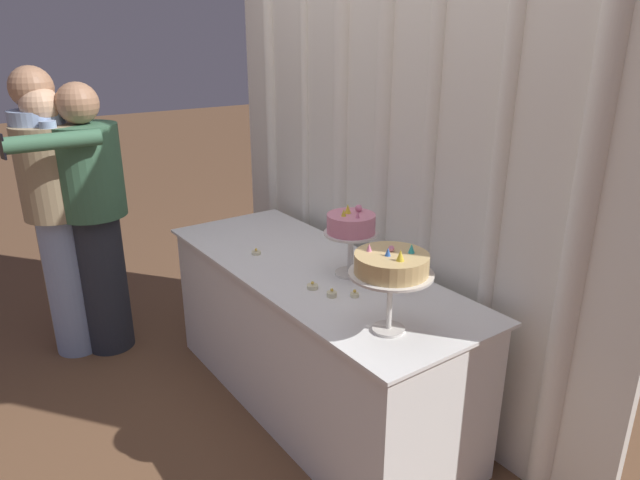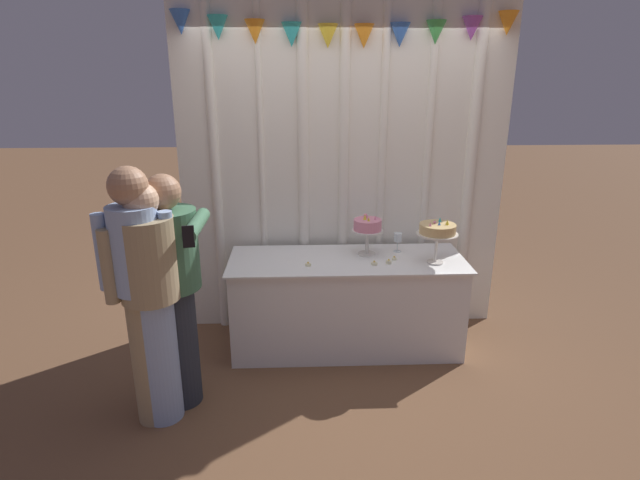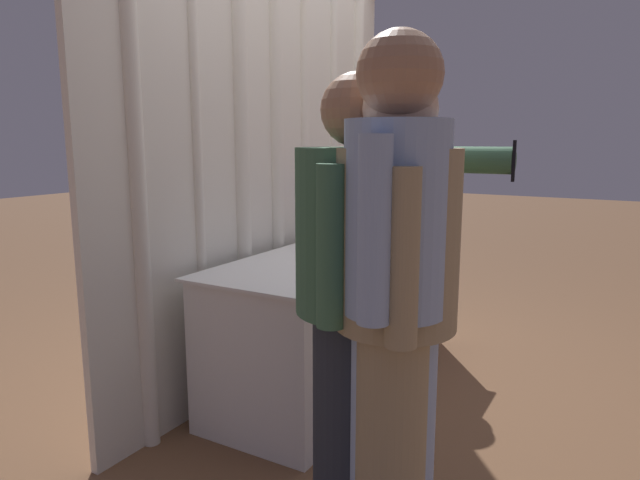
% 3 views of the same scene
% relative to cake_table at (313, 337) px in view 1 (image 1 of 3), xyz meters
% --- Properties ---
extents(ground_plane, '(24.00, 24.00, 0.00)m').
position_rel_cake_table_xyz_m(ground_plane, '(0.00, -0.10, -0.39)').
color(ground_plane, brown).
extents(draped_curtain, '(2.72, 0.16, 2.89)m').
position_rel_cake_table_xyz_m(draped_curtain, '(0.02, 0.43, 1.15)').
color(draped_curtain, white).
rests_on(draped_curtain, ground_plane).
extents(cake_table, '(1.87, 0.70, 0.77)m').
position_rel_cake_table_xyz_m(cake_table, '(0.00, 0.00, 0.00)').
color(cake_table, white).
rests_on(cake_table, ground_plane).
extents(cake_display_nearleft, '(0.25, 0.25, 0.34)m').
position_rel_cake_table_xyz_m(cake_display_nearleft, '(0.17, 0.10, 0.62)').
color(cake_display_nearleft, silver).
rests_on(cake_display_nearleft, cake_table).
extents(cake_display_nearright, '(0.32, 0.32, 0.35)m').
position_rel_cake_table_xyz_m(cake_display_nearright, '(0.68, -0.12, 0.65)').
color(cake_display_nearright, silver).
rests_on(cake_display_nearright, cake_table).
extents(wine_glass, '(0.06, 0.06, 0.16)m').
position_rel_cake_table_xyz_m(wine_glass, '(0.43, 0.16, 0.50)').
color(wine_glass, silver).
rests_on(wine_glass, cake_table).
extents(tealight_far_left, '(0.05, 0.05, 0.03)m').
position_rel_cake_table_xyz_m(tealight_far_left, '(-0.31, -0.14, 0.39)').
color(tealight_far_left, beige).
rests_on(tealight_far_left, cake_table).
extents(tealight_near_left, '(0.05, 0.05, 0.03)m').
position_rel_cake_table_xyz_m(tealight_near_left, '(0.20, -0.14, 0.39)').
color(tealight_near_left, beige).
rests_on(tealight_near_left, cake_table).
extents(tealight_near_right, '(0.04, 0.04, 0.04)m').
position_rel_cake_table_xyz_m(tealight_near_right, '(0.31, -0.12, 0.40)').
color(tealight_near_right, beige).
rests_on(tealight_near_right, cake_table).
extents(tealight_far_right, '(0.04, 0.04, 0.03)m').
position_rel_cake_table_xyz_m(tealight_far_right, '(0.37, -0.04, 0.39)').
color(tealight_far_right, beige).
rests_on(tealight_far_right, cake_table).
extents(guest_girl_blue_dress, '(0.54, 0.65, 1.60)m').
position_rel_cake_table_xyz_m(guest_girl_blue_dress, '(-1.20, -0.70, 0.48)').
color(guest_girl_blue_dress, '#282D38').
rests_on(guest_girl_blue_dress, ground_plane).
extents(guest_man_dark_suit, '(0.48, 0.47, 1.58)m').
position_rel_cake_table_xyz_m(guest_man_dark_suit, '(-1.29, -0.87, 0.47)').
color(guest_man_dark_suit, '#93ADD6').
rests_on(guest_man_dark_suit, ground_plane).
extents(guest_man_pink_jacket, '(0.45, 0.32, 1.68)m').
position_rel_cake_table_xyz_m(guest_man_pink_jacket, '(-1.34, -0.89, 0.56)').
color(guest_man_pink_jacket, '#9E8966').
rests_on(guest_man_pink_jacket, ground_plane).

